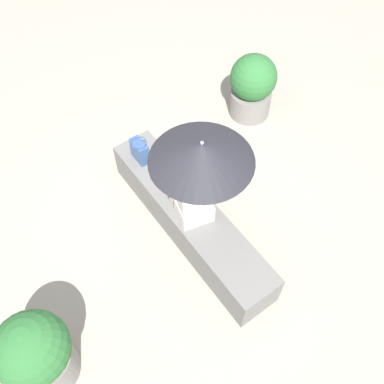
% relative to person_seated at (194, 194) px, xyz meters
% --- Properties ---
extents(ground_plane, '(14.00, 14.00, 0.00)m').
position_rel_person_seated_xyz_m(ground_plane, '(-0.11, 0.02, -0.84)').
color(ground_plane, '#9E9384').
extents(stone_bench, '(2.41, 0.49, 0.46)m').
position_rel_person_seated_xyz_m(stone_bench, '(-0.11, 0.02, -0.62)').
color(stone_bench, slate).
rests_on(stone_bench, ground).
extents(person_seated, '(0.35, 0.50, 0.90)m').
position_rel_person_seated_xyz_m(person_seated, '(0.00, 0.00, 0.00)').
color(person_seated, beige).
rests_on(person_seated, stone_bench).
extents(parasol, '(0.95, 0.95, 1.13)m').
position_rel_person_seated_xyz_m(parasol, '(0.03, 0.05, 0.60)').
color(parasol, '#B7B7BC').
rests_on(parasol, stone_bench).
extents(handbag_black, '(0.24, 0.18, 0.28)m').
position_rel_person_seated_xyz_m(handbag_black, '(-0.98, -0.05, -0.25)').
color(handbag_black, '#335184').
rests_on(handbag_black, stone_bench).
extents(magazine, '(0.29, 0.21, 0.01)m').
position_rel_person_seated_xyz_m(magazine, '(-0.63, 0.02, -0.38)').
color(magazine, '#EAE04C').
rests_on(magazine, stone_bench).
extents(planter_near, '(0.61, 0.61, 0.91)m').
position_rel_person_seated_xyz_m(planter_near, '(-1.18, 1.79, -0.38)').
color(planter_near, gray).
rests_on(planter_near, ground).
extents(planter_far, '(0.64, 0.64, 0.98)m').
position_rel_person_seated_xyz_m(planter_far, '(0.37, -1.90, -0.32)').
color(planter_far, gray).
rests_on(planter_far, ground).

